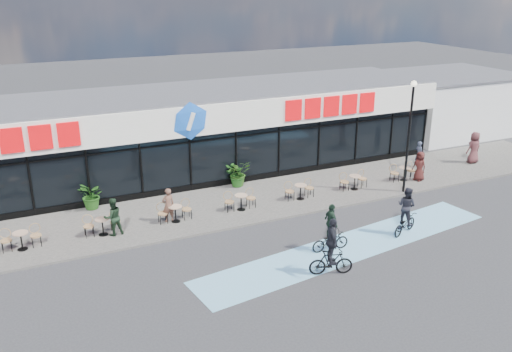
% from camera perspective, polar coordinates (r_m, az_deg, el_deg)
% --- Properties ---
extents(ground, '(120.00, 120.00, 0.00)m').
position_cam_1_polar(ground, '(22.00, -1.00, -7.77)').
color(ground, '#28282B').
rests_on(ground, ground).
extents(sidewalk, '(44.00, 5.00, 0.10)m').
position_cam_1_polar(sidewalk, '(25.77, -5.05, -3.43)').
color(sidewalk, '#605C55').
rests_on(sidewalk, ground).
extents(bike_lane, '(14.17, 4.13, 0.01)m').
position_cam_1_polar(bike_lane, '(22.61, 9.96, -7.28)').
color(bike_lane, '#68A4C4').
rests_on(bike_lane, ground).
extents(building, '(30.60, 6.57, 4.75)m').
position_cam_1_polar(building, '(29.92, -8.75, 4.39)').
color(building, black).
rests_on(building, ground).
extents(neighbour_building, '(9.20, 7.20, 4.11)m').
position_cam_1_polar(neighbour_building, '(41.24, 19.47, 7.35)').
color(neighbour_building, silver).
rests_on(neighbour_building, ground).
extents(lamp_post, '(0.28, 0.28, 5.64)m').
position_cam_1_polar(lamp_post, '(27.58, 15.86, 4.85)').
color(lamp_post, black).
rests_on(lamp_post, sidewalk).
extents(bistro_set_1, '(1.54, 0.62, 0.90)m').
position_cam_1_polar(bistro_set_1, '(23.62, -23.50, -6.01)').
color(bistro_set_1, tan).
rests_on(bistro_set_1, sidewalk).
extents(bistro_set_2, '(1.54, 0.62, 0.90)m').
position_cam_1_polar(bistro_set_2, '(23.79, -15.89, -4.88)').
color(bistro_set_2, tan).
rests_on(bistro_set_2, sidewalk).
extents(bistro_set_3, '(1.54, 0.62, 0.90)m').
position_cam_1_polar(bistro_set_3, '(24.36, -8.54, -3.70)').
color(bistro_set_3, tan).
rests_on(bistro_set_3, sidewalk).
extents(bistro_set_4, '(1.54, 0.62, 0.90)m').
position_cam_1_polar(bistro_set_4, '(25.32, -1.66, -2.54)').
color(bistro_set_4, tan).
rests_on(bistro_set_4, sidewalk).
extents(bistro_set_5, '(1.54, 0.62, 0.90)m').
position_cam_1_polar(bistro_set_5, '(26.63, 4.62, -1.45)').
color(bistro_set_5, tan).
rests_on(bistro_set_5, sidewalk).
extents(bistro_set_6, '(1.54, 0.62, 0.90)m').
position_cam_1_polar(bistro_set_6, '(28.23, 10.24, -0.45)').
color(bistro_set_6, tan).
rests_on(bistro_set_6, sidewalk).
extents(bistro_set_7, '(1.54, 0.62, 0.90)m').
position_cam_1_polar(bistro_set_7, '(30.09, 15.22, 0.44)').
color(bistro_set_7, tan).
rests_on(bistro_set_7, sidewalk).
extents(potted_plant_left, '(1.41, 1.49, 1.33)m').
position_cam_1_polar(potted_plant_left, '(26.40, -16.89, -1.99)').
color(potted_plant_left, '#204F16').
rests_on(potted_plant_left, sidewalk).
extents(potted_plant_mid, '(1.26, 1.10, 1.36)m').
position_cam_1_polar(potted_plant_mid, '(28.19, -1.87, 0.33)').
color(potted_plant_mid, '#295117').
rests_on(potted_plant_mid, sidewalk).
extents(potted_plant_right, '(1.16, 1.05, 1.16)m').
position_cam_1_polar(potted_plant_right, '(28.03, -2.09, -0.02)').
color(potted_plant_right, '#1B4B15').
rests_on(potted_plant_right, sidewalk).
extents(patron_left, '(0.62, 0.45, 1.56)m').
position_cam_1_polar(patron_left, '(24.24, -9.22, -3.03)').
color(patron_left, brown).
rests_on(patron_left, sidewalk).
extents(patron_right, '(0.89, 0.75, 1.64)m').
position_cam_1_polar(patron_right, '(23.44, -14.82, -4.17)').
color(patron_right, black).
rests_on(patron_right, sidewalk).
extents(pedestrian_a, '(0.64, 0.86, 1.61)m').
position_cam_1_polar(pedestrian_a, '(30.14, 16.84, 1.01)').
color(pedestrian_a, '#3D1815').
rests_on(pedestrian_a, sidewalk).
extents(pedestrian_b, '(0.38, 0.56, 1.52)m').
position_cam_1_polar(pedestrian_b, '(32.38, 16.78, 2.22)').
color(pedestrian_b, '#30384B').
rests_on(pedestrian_b, sidewalk).
extents(pedestrian_c, '(0.92, 0.61, 1.87)m').
position_cam_1_polar(pedestrian_c, '(34.10, 21.97, 2.79)').
color(pedestrian_c, '#532A2C').
rests_on(pedestrian_c, sidewalk).
extents(cyclist_a, '(1.61, 0.93, 2.01)m').
position_cam_1_polar(cyclist_a, '(21.82, 7.86, -5.98)').
color(cyclist_a, black).
rests_on(cyclist_a, ground).
extents(cyclist_b, '(1.74, 1.16, 2.09)m').
position_cam_1_polar(cyclist_b, '(23.87, 15.47, -3.97)').
color(cyclist_b, black).
rests_on(cyclist_b, ground).
extents(cyclist_c, '(1.70, 1.13, 2.23)m').
position_cam_1_polar(cyclist_c, '(20.05, 7.95, -7.88)').
color(cyclist_c, black).
rests_on(cyclist_c, ground).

